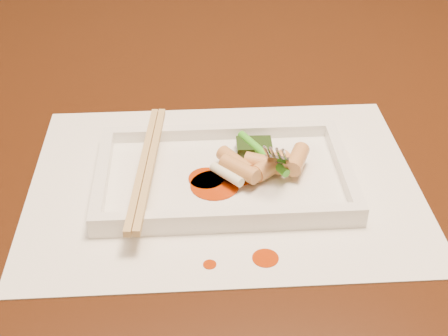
{
  "coord_description": "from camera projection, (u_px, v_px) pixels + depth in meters",
  "views": [
    {
      "loc": [
        -0.01,
        -0.69,
        1.14
      ],
      "look_at": [
        0.02,
        -0.18,
        0.77
      ],
      "focal_mm": 50.0,
      "sensor_mm": 36.0,
      "label": 1
    }
  ],
  "objects": [
    {
      "name": "scallion_white",
      "position": [
        227.0,
        174.0,
        0.62
      ],
      "size": [
        0.03,
        0.04,
        0.01
      ],
      "primitive_type": "cylinder",
      "rotation": [
        1.57,
        0.0,
        0.72
      ],
      "color": "#EAEACC",
      "rests_on": "plate_base"
    },
    {
      "name": "sauce_splatter_a",
      "position": [
        265.0,
        258.0,
        0.56
      ],
      "size": [
        0.02,
        0.02,
        0.0
      ],
      "primitive_type": "cylinder",
      "color": "#A32D04",
      "rests_on": "placemat"
    },
    {
      "name": "sauce_splatter_b",
      "position": [
        210.0,
        264.0,
        0.55
      ],
      "size": [
        0.01,
        0.01,
        0.0
      ],
      "primitive_type": "cylinder",
      "color": "#A32D04",
      "rests_on": "placemat"
    },
    {
      "name": "table",
      "position": [
        202.0,
        164.0,
        0.85
      ],
      "size": [
        1.4,
        0.9,
        0.75
      ],
      "color": "black",
      "rests_on": "ground"
    },
    {
      "name": "rice_cake_2",
      "position": [
        297.0,
        159.0,
        0.64
      ],
      "size": [
        0.03,
        0.04,
        0.02
      ],
      "primitive_type": "cylinder",
      "rotation": [
        1.57,
        0.0,
        2.75
      ],
      "color": "tan",
      "rests_on": "plate_base"
    },
    {
      "name": "sauce_blob_2",
      "position": [
        215.0,
        185.0,
        0.63
      ],
      "size": [
        0.05,
        0.05,
        0.0
      ],
      "primitive_type": "cylinder",
      "color": "#A32D04",
      "rests_on": "plate_base"
    },
    {
      "name": "plate_base",
      "position": [
        224.0,
        179.0,
        0.64
      ],
      "size": [
        0.26,
        0.16,
        0.01
      ],
      "primitive_type": "cube",
      "color": "white",
      "rests_on": "placemat"
    },
    {
      "name": "veg_piece",
      "position": [
        254.0,
        147.0,
        0.67
      ],
      "size": [
        0.04,
        0.03,
        0.01
      ],
      "primitive_type": "cube",
      "rotation": [
        0.0,
        0.0,
        -0.03
      ],
      "color": "black",
      "rests_on": "plate_base"
    },
    {
      "name": "rice_cake_4",
      "position": [
        272.0,
        166.0,
        0.64
      ],
      "size": [
        0.05,
        0.04,
        0.02
      ],
      "primitive_type": "cylinder",
      "rotation": [
        1.57,
        0.0,
        2.25
      ],
      "color": "tan",
      "rests_on": "plate_base"
    },
    {
      "name": "plate_rim_far",
      "position": [
        220.0,
        132.0,
        0.7
      ],
      "size": [
        0.26,
        0.01,
        0.01
      ],
      "primitive_type": "cube",
      "color": "white",
      "rests_on": "plate_base"
    },
    {
      "name": "plate_rim_left",
      "position": [
        102.0,
        175.0,
        0.63
      ],
      "size": [
        0.01,
        0.14,
        0.01
      ],
      "primitive_type": "cube",
      "color": "white",
      "rests_on": "plate_base"
    },
    {
      "name": "sauce_blob_0",
      "position": [
        238.0,
        175.0,
        0.64
      ],
      "size": [
        0.04,
        0.04,
        0.0
      ],
      "primitive_type": "cylinder",
      "color": "#A32D04",
      "rests_on": "plate_base"
    },
    {
      "name": "plate_rim_right",
      "position": [
        343.0,
        166.0,
        0.64
      ],
      "size": [
        0.01,
        0.14,
        0.01
      ],
      "primitive_type": "cube",
      "color": "white",
      "rests_on": "plate_base"
    },
    {
      "name": "fork",
      "position": [
        293.0,
        103.0,
        0.62
      ],
      "size": [
        0.09,
        0.1,
        0.14
      ],
      "primitive_type": null,
      "color": "silver",
      "rests_on": "plate_base"
    },
    {
      "name": "chopstick_b",
      "position": [
        151.0,
        165.0,
        0.63
      ],
      "size": [
        0.03,
        0.21,
        0.01
      ],
      "primitive_type": "cube",
      "rotation": [
        0.0,
        0.0,
        -0.09
      ],
      "color": "tan",
      "rests_on": "plate_rim_near"
    },
    {
      "name": "plate_rim_near",
      "position": [
        229.0,
        217.0,
        0.58
      ],
      "size": [
        0.26,
        0.01,
        0.01
      ],
      "primitive_type": "cube",
      "color": "white",
      "rests_on": "plate_base"
    },
    {
      "name": "placemat",
      "position": [
        224.0,
        183.0,
        0.65
      ],
      "size": [
        0.4,
        0.3,
        0.0
      ],
      "primitive_type": "cube",
      "color": "white",
      "rests_on": "table"
    },
    {
      "name": "rice_cake_3",
      "position": [
        267.0,
        167.0,
        0.64
      ],
      "size": [
        0.05,
        0.05,
        0.02
      ],
      "primitive_type": "cylinder",
      "rotation": [
        1.57,
        0.0,
        2.31
      ],
      "color": "tan",
      "rests_on": "plate_base"
    },
    {
      "name": "rice_cake_5",
      "position": [
        240.0,
        169.0,
        0.62
      ],
      "size": [
        0.04,
        0.04,
        0.02
      ],
      "primitive_type": "cylinder",
      "rotation": [
        1.57,
        0.0,
        0.78
      ],
      "color": "tan",
      "rests_on": "plate_base"
    },
    {
      "name": "rice_cake_0",
      "position": [
        235.0,
        162.0,
        0.64
      ],
      "size": [
        0.04,
        0.05,
        0.02
      ],
      "primitive_type": "cylinder",
      "rotation": [
        1.57,
        0.0,
        0.58
      ],
      "color": "tan",
      "rests_on": "plate_base"
    },
    {
      "name": "sauce_blob_1",
      "position": [
        206.0,
        178.0,
        0.64
      ],
      "size": [
        0.04,
        0.04,
        0.0
      ],
      "primitive_type": "cylinder",
      "color": "#A32D04",
      "rests_on": "plate_base"
    },
    {
      "name": "chopstick_a",
      "position": [
        143.0,
        165.0,
        0.63
      ],
      "size": [
        0.03,
        0.21,
        0.01
      ],
      "primitive_type": "cube",
      "rotation": [
        0.0,
        0.0,
        -0.09
      ],
      "color": "tan",
      "rests_on": "plate_rim_near"
    },
    {
      "name": "rice_cake_1",
      "position": [
        264.0,
        163.0,
        0.64
      ],
      "size": [
        0.04,
        0.03,
        0.02
      ],
      "primitive_type": "cylinder",
      "rotation": [
        1.57,
        0.0,
        1.16
      ],
      "color": "tan",
      "rests_on": "plate_base"
    },
    {
      "name": "scallion_green",
      "position": [
        263.0,
        153.0,
        0.65
      ],
      "size": [
        0.05,
        0.08,
        0.01
      ],
      "primitive_type": "cylinder",
      "rotation": [
        1.57,
        0.0,
        0.48
      ],
      "color": "#2D9B19",
      "rests_on": "plate_base"
    }
  ]
}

